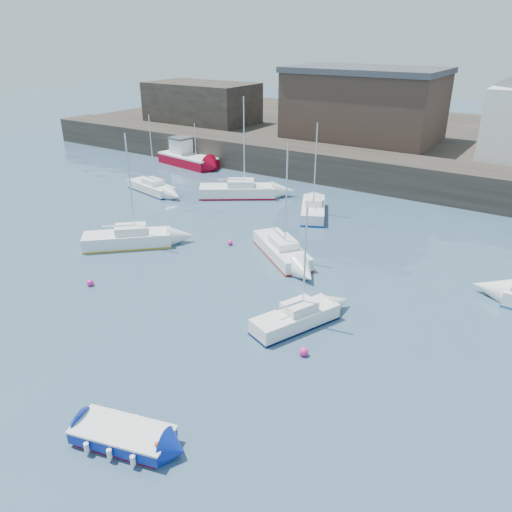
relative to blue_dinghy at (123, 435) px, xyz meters
The scene contains 16 objects.
water 3.85m from the blue_dinghy, 148.54° to the left, with size 220.00×220.00×0.00m, color #2D4760.
quay_wall 37.16m from the blue_dinghy, 95.05° to the left, with size 90.00×5.00×3.00m, color #28231E.
land_strip 55.11m from the blue_dinghy, 93.40° to the left, with size 90.00×32.00×2.80m, color #28231E.
warehouse 46.36m from the blue_dinghy, 101.64° to the left, with size 16.40×10.40×7.60m.
bldg_west 54.20m from the blue_dinghy, 125.40° to the left, with size 14.00×8.00×5.00m.
blue_dinghy is the anchor object (origin of this frame).
fishing_boat 42.03m from the blue_dinghy, 127.06° to the left, with size 7.67×3.87×4.85m.
sailboat_a 19.01m from the blue_dinghy, 135.65° to the left, with size 5.75×5.57×7.89m.
sailboat_b 18.02m from the blue_dinghy, 101.48° to the left, with size 5.97×5.17×7.76m.
sailboat_c 10.62m from the blue_dinghy, 82.27° to the left, with size 3.28×5.06×6.37m.
sailboat_e 31.92m from the blue_dinghy, 131.94° to the left, with size 5.83×2.92×7.18m.
sailboat_f 26.84m from the blue_dinghy, 102.07° to the left, with size 4.12×5.94×7.43m.
sailboat_h 30.21m from the blue_dinghy, 116.94° to the left, with size 6.92×5.69×8.85m.
buoy_near 13.52m from the blue_dinghy, 144.91° to the left, with size 0.41×0.41×0.41m, color #FF2197.
buoy_mid 9.01m from the blue_dinghy, 70.65° to the left, with size 0.44×0.44×0.44m, color #FF2197.
buoy_far 19.02m from the blue_dinghy, 113.80° to the left, with size 0.36×0.36×0.36m, color #FF2197.
Camera 1 is at (14.96, -11.02, 13.95)m, focal length 35.00 mm.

